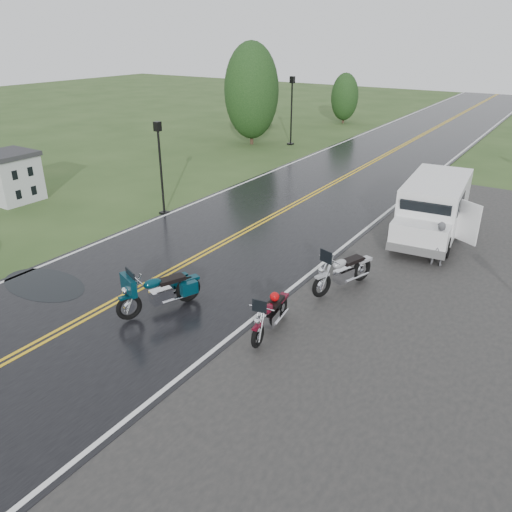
# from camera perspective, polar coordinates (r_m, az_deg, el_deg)

# --- Properties ---
(ground) EXTENTS (120.00, 120.00, 0.00)m
(ground) POSITION_cam_1_polar(r_m,az_deg,el_deg) (15.38, -12.94, -3.61)
(ground) COLOR #2D471E
(ground) RESTS_ON ground
(road) EXTENTS (8.00, 100.00, 0.04)m
(road) POSITION_cam_1_polar(r_m,az_deg,el_deg) (22.80, 5.17, 6.28)
(road) COLOR black
(road) RESTS_ON ground
(house_left) EXTENTS (8.60, 8.60, 6.60)m
(house_left) POSITION_cam_1_polar(r_m,az_deg,el_deg) (24.68, -27.21, 13.01)
(house_left) COLOR #A8AAAD
(house_left) RESTS_ON ground
(motorcycle_red) EXTENTS (1.04, 2.15, 1.22)m
(motorcycle_red) POSITION_cam_1_polar(r_m,az_deg,el_deg) (11.99, 0.19, -8.14)
(motorcycle_red) COLOR #500917
(motorcycle_red) RESTS_ON ground
(motorcycle_teal) EXTENTS (1.69, 2.55, 1.42)m
(motorcycle_teal) POSITION_cam_1_polar(r_m,az_deg,el_deg) (13.44, -14.42, -4.64)
(motorcycle_teal) COLOR #042934
(motorcycle_teal) RESTS_ON ground
(motorcycle_silver) EXTENTS (1.56, 2.52, 1.40)m
(motorcycle_silver) POSITION_cam_1_polar(r_m,az_deg,el_deg) (14.23, 7.57, -2.38)
(motorcycle_silver) COLOR #97989E
(motorcycle_silver) RESTS_ON ground
(van_white) EXTENTS (2.59, 5.69, 2.17)m
(van_white) POSITION_cam_1_polar(r_m,az_deg,el_deg) (17.96, 15.94, 3.97)
(van_white) COLOR white
(van_white) RESTS_ON ground
(person_at_van) EXTENTS (0.58, 0.42, 1.49)m
(person_at_van) POSITION_cam_1_polar(r_m,az_deg,el_deg) (17.18, 20.14, 1.27)
(person_at_van) COLOR #4D4E52
(person_at_van) RESTS_ON ground
(lamp_post_near_left) EXTENTS (0.33, 0.33, 3.86)m
(lamp_post_near_left) POSITION_cam_1_polar(r_m,az_deg,el_deg) (20.94, -10.82, 9.76)
(lamp_post_near_left) COLOR black
(lamp_post_near_left) RESTS_ON ground
(lamp_post_far_left) EXTENTS (0.38, 0.38, 4.44)m
(lamp_post_far_left) POSITION_cam_1_polar(r_m,az_deg,el_deg) (34.41, 4.08, 16.21)
(lamp_post_far_left) COLOR black
(lamp_post_far_left) RESTS_ON ground
(tree_left_mid) EXTENTS (3.58, 3.58, 5.59)m
(tree_left_mid) POSITION_cam_1_polar(r_m,az_deg,el_deg) (34.41, -0.51, 17.23)
(tree_left_mid) COLOR #1E3D19
(tree_left_mid) RESTS_ON ground
(tree_left_far) EXTENTS (2.22, 2.22, 3.42)m
(tree_left_far) POSITION_cam_1_polar(r_m,az_deg,el_deg) (43.59, 10.06, 16.95)
(tree_left_far) COLOR #1E3D19
(tree_left_far) RESTS_ON ground
(pine_left_far) EXTENTS (2.67, 2.67, 5.56)m
(pine_left_far) POSITION_cam_1_polar(r_m,az_deg,el_deg) (41.33, -0.10, 18.40)
(pine_left_far) COLOR #1E3D19
(pine_left_far) RESTS_ON ground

